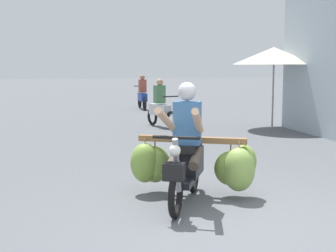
# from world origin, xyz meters

# --- Properties ---
(ground_plane) EXTENTS (120.00, 120.00, 0.00)m
(ground_plane) POSITION_xyz_m (0.00, 0.00, 0.00)
(ground_plane) COLOR #56595E
(motorbike_main_loaded) EXTENTS (1.75, 1.71, 1.58)m
(motorbike_main_loaded) POSITION_xyz_m (-0.10, 1.19, 0.52)
(motorbike_main_loaded) COLOR black
(motorbike_main_loaded) RESTS_ON ground
(motorbike_distant_ahead_left) EXTENTS (0.50, 1.62, 1.40)m
(motorbike_distant_ahead_left) POSITION_xyz_m (1.51, 14.36, 0.57)
(motorbike_distant_ahead_left) COLOR black
(motorbike_distant_ahead_left) RESTS_ON ground
(motorbike_distant_ahead_right) EXTENTS (0.69, 1.56, 1.40)m
(motorbike_distant_ahead_right) POSITION_xyz_m (1.04, 8.71, 0.57)
(motorbike_distant_ahead_right) COLOR black
(motorbike_distant_ahead_right) RESTS_ON ground
(market_umbrella_near_shop) EXTENTS (2.32, 2.32, 2.29)m
(market_umbrella_near_shop) POSITION_xyz_m (4.08, 7.70, 2.05)
(market_umbrella_near_shop) COLOR #99999E
(market_umbrella_near_shop) RESTS_ON ground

